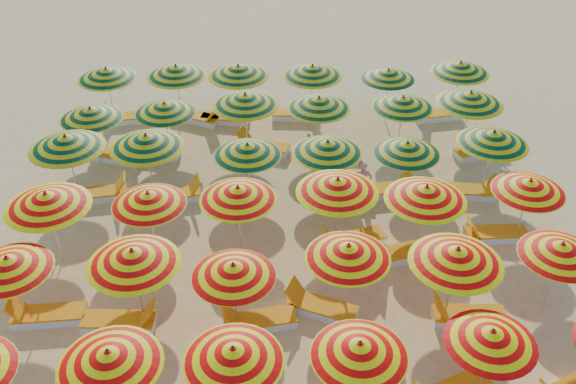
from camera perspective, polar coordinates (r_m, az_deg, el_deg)
The scene contains 59 objects.
ground at distance 17.39m, azimuth 0.08°, elevation -5.26°, with size 120.00×120.00×0.00m, color #F2C56B.
umbrella_7 at distance 12.79m, azimuth -15.64°, elevation -14.03°, with size 2.67×2.67×2.14m.
umbrella_8 at distance 12.51m, azimuth -4.88°, elevation -14.19°, with size 2.55×2.55×2.08m.
umbrella_9 at distance 12.67m, azimuth 6.38°, elevation -13.72°, with size 2.53×2.53×2.04m.
umbrella_10 at distance 13.50m, azimuth 17.66°, elevation -12.17°, with size 2.41×2.41×1.96m.
umbrella_12 at distance 15.59m, azimuth -23.62°, elevation -5.86°, with size 2.37×2.37×2.05m.
umbrella_13 at distance 14.63m, azimuth -13.63°, elevation -5.65°, with size 2.28×2.28×2.23m.
umbrella_14 at distance 14.24m, azimuth -4.87°, elevation -6.96°, with size 2.51×2.51×2.01m.
umbrella_15 at distance 14.60m, azimuth 5.37°, elevation -5.29°, with size 2.38×2.38×2.10m.
umbrella_16 at distance 14.71m, azimuth 14.78°, elevation -5.50°, with size 2.36×2.36×2.25m.
umbrella_17 at distance 15.97m, azimuth 23.12°, elevation -4.73°, with size 2.36×2.36×2.02m.
umbrella_18 at distance 16.91m, azimuth -20.66°, elevation -0.66°, with size 2.82×2.82×2.28m.
umbrella_19 at distance 16.61m, azimuth -12.30°, elevation -0.57°, with size 1.94×1.94×2.04m.
umbrella_20 at distance 16.33m, azimuth -4.47°, elevation -0.10°, with size 2.63×2.63×2.13m.
umbrella_21 at distance 16.38m, azimuth 4.42°, elevation 0.57°, with size 2.83×2.83×2.28m.
umbrella_22 at distance 16.51m, azimuth 12.17°, elevation -0.09°, with size 2.20×2.20×2.23m.
umbrella_23 at distance 17.84m, azimuth 20.67°, elevation 0.51°, with size 2.43×2.43×2.04m.
umbrella_24 at distance 19.16m, azimuth -19.12°, elevation 4.21°, with size 2.39×2.39×2.30m.
umbrella_25 at distance 18.64m, azimuth -12.48°, elevation 4.44°, with size 2.62×2.62×2.27m.
umbrella_26 at distance 18.20m, azimuth -3.63°, elevation 3.78°, with size 2.31×2.31×2.06m.
umbrella_27 at distance 18.19m, azimuth 3.54°, elevation 4.01°, with size 2.05×2.05×2.13m.
umbrella_28 at distance 18.59m, azimuth 10.54°, elevation 3.88°, with size 2.28×2.28×2.04m.
umbrella_29 at distance 19.40m, azimuth 17.79°, elevation 4.62°, with size 2.50×2.50×2.21m.
umbrella_30 at distance 20.92m, azimuth -17.13°, elevation 6.71°, with size 2.41×2.41×2.07m.
umbrella_31 at distance 20.73m, azimuth -10.90°, elevation 7.35°, with size 2.30×2.30×2.04m.
umbrella_32 at distance 20.47m, azimuth -3.81°, elevation 8.18°, with size 2.26×2.26×2.27m.
umbrella_33 at distance 20.48m, azimuth 2.76°, elevation 7.93°, with size 2.19×2.19×2.16m.
umbrella_34 at distance 20.91m, azimuth 10.17°, elevation 7.87°, with size 2.63×2.63×2.11m.
umbrella_35 at distance 21.32m, azimuth 15.90°, elevation 8.04°, with size 2.81×2.81×2.28m.
umbrella_36 at distance 23.26m, azimuth -15.83°, elevation 10.10°, with size 2.30×2.30×2.15m.
umbrella_37 at distance 22.80m, azimuth -9.90°, elevation 10.55°, with size 2.70×2.70×2.21m.
umbrella_38 at distance 22.45m, azimuth -4.44°, elevation 10.70°, with size 2.83×2.83×2.26m.
umbrella_39 at distance 22.49m, azimuth 2.18°, elevation 10.72°, with size 2.66×2.66×2.22m.
umbrella_40 at distance 22.97m, azimuth 8.89°, elevation 10.31°, with size 2.33×2.33×1.99m.
umbrella_41 at distance 23.55m, azimuth 15.06°, elevation 10.65°, with size 2.20×2.20×2.20m.
lounger_11 at distance 16.49m, azimuth -20.61°, elevation -10.21°, with size 1.76×0.66×0.69m.
lounger_12 at distance 15.82m, azimuth -14.63°, elevation -11.07°, with size 1.77×0.70×0.69m.
lounger_13 at distance 15.36m, azimuth -2.66°, elevation -11.37°, with size 1.80×0.84×0.69m.
lounger_14 at distance 15.66m, azimuth 2.87°, elevation -10.20°, with size 1.82×1.25×0.69m.
lounger_15 at distance 16.02m, azimuth 15.61°, elevation -10.55°, with size 1.76×0.68×0.69m.
lounger_16 at distance 17.59m, azimuth 5.77°, elevation -4.28°, with size 1.83×1.03×0.69m.
lounger_17 at distance 17.30m, azimuth 9.68°, elevation -5.49°, with size 1.82×1.00×0.69m.
lounger_18 at distance 18.60m, azimuth 17.86°, elevation -3.57°, with size 1.74×0.59×0.69m.
lounger_19 at distance 20.04m, azimuth -16.42°, elevation -0.16°, with size 1.80×0.81×0.69m.
lounger_20 at distance 19.46m, azimuth -10.11°, elevation -0.29°, with size 1.81×0.89×0.69m.
lounger_21 at distance 19.21m, azimuth 4.84°, elevation -0.34°, with size 1.77×0.70×0.69m.
lounger_22 at distance 19.58m, azimuth 8.46°, elevation 0.13°, with size 1.79×0.79×0.69m.
lounger_23 at distance 20.08m, azimuth 15.63°, elevation 0.07°, with size 1.80×0.84×0.69m.
lounger_24 at distance 21.67m, azimuth -14.81°, elevation 3.05°, with size 1.82×1.16×0.69m.
lounger_25 at distance 21.66m, azimuth -11.97°, elevation 3.48°, with size 1.83×1.04×0.69m.
lounger_26 at distance 21.52m, azimuth -2.27°, elevation 4.07°, with size 1.83×1.15×0.69m.
lounger_27 at distance 21.34m, azimuth 3.98°, elevation 3.71°, with size 1.75×0.64×0.69m.
lounger_28 at distance 22.20m, azimuth 16.76°, elevation 3.52°, with size 1.82×1.03×0.69m.
lounger_29 at distance 23.92m, azimuth -13.99°, elevation 6.42°, with size 1.78×0.76×0.69m.
lounger_30 at distance 23.46m, azimuth -8.04°, elevation 6.56°, with size 1.82×1.26×0.69m.
lounger_31 at distance 23.29m, azimuth -5.48°, elevation 6.54°, with size 1.81×0.92×0.69m.
lounger_32 at distance 23.44m, azimuth 0.81°, elevation 6.91°, with size 1.78×0.73×0.69m.
lounger_33 at distance 24.02m, azimuth 13.14°, elevation 6.68°, with size 1.80×0.83×0.69m.
beachgoer_a at distance 18.66m, azimuth 6.62°, elevation 0.64°, with size 0.56×0.37×1.53m, color tan.
Camera 1 is at (-0.67, -13.18, 11.33)m, focal length 40.00 mm.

